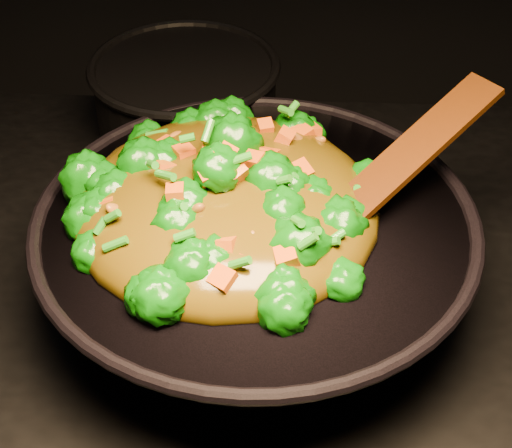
# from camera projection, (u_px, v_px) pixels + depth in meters

# --- Properties ---
(wok) EXTENTS (0.49, 0.49, 0.12)m
(wok) POSITION_uv_depth(u_px,v_px,m) (256.00, 263.00, 0.80)
(wok) COLOR black
(wok) RESTS_ON stovetop
(stir_fry) EXTENTS (0.35, 0.35, 0.10)m
(stir_fry) POSITION_uv_depth(u_px,v_px,m) (225.00, 171.00, 0.74)
(stir_fry) COLOR #0C6407
(stir_fry) RESTS_ON wok
(spatula) EXTENTS (0.22, 0.20, 0.11)m
(spatula) POSITION_uv_depth(u_px,v_px,m) (391.00, 171.00, 0.75)
(spatula) COLOR #391808
(spatula) RESTS_ON wok
(back_pot) EXTENTS (0.30, 0.30, 0.13)m
(back_pot) POSITION_uv_depth(u_px,v_px,m) (187.00, 107.00, 1.02)
(back_pot) COLOR black
(back_pot) RESTS_ON stovetop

